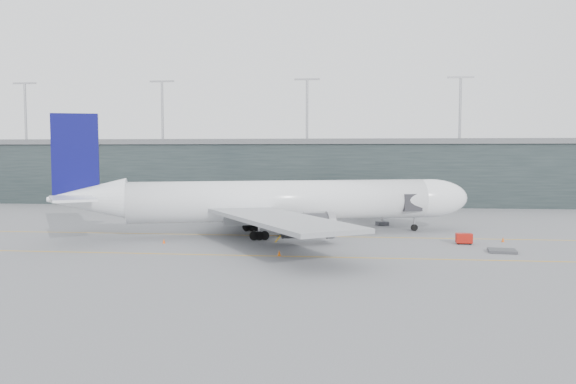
# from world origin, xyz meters

# --- Properties ---
(ground) EXTENTS (320.00, 320.00, 0.00)m
(ground) POSITION_xyz_m (0.00, 0.00, 0.00)
(ground) COLOR slate
(ground) RESTS_ON ground
(taxiline_a) EXTENTS (160.00, 0.25, 0.02)m
(taxiline_a) POSITION_xyz_m (0.00, -4.00, 0.01)
(taxiline_a) COLOR orange
(taxiline_a) RESTS_ON ground
(taxiline_b) EXTENTS (160.00, 0.25, 0.02)m
(taxiline_b) POSITION_xyz_m (0.00, -20.00, 0.01)
(taxiline_b) COLOR orange
(taxiline_b) RESTS_ON ground
(taxiline_lead_main) EXTENTS (0.25, 60.00, 0.02)m
(taxiline_lead_main) POSITION_xyz_m (5.00, 20.00, 0.01)
(taxiline_lead_main) COLOR orange
(taxiline_lead_main) RESTS_ON ground
(terminal) EXTENTS (240.00, 36.00, 29.00)m
(terminal) POSITION_xyz_m (-0.00, 58.00, 7.62)
(terminal) COLOR #1C2627
(terminal) RESTS_ON ground
(main_aircraft) EXTENTS (60.85, 55.97, 17.40)m
(main_aircraft) POSITION_xyz_m (4.47, -2.93, 4.88)
(main_aircraft) COLOR white
(main_aircraft) RESTS_ON ground
(jet_bridge) EXTENTS (18.59, 42.88, 6.04)m
(jet_bridge) POSITION_xyz_m (17.47, 22.10, 4.52)
(jet_bridge) COLOR #28282C
(jet_bridge) RESTS_ON ground
(gse_cart) EXTENTS (2.13, 1.41, 1.42)m
(gse_cart) POSITION_xyz_m (30.00, -8.77, 0.79)
(gse_cart) COLOR #9F130B
(gse_cart) RESTS_ON ground
(baggage_dolly) EXTENTS (3.50, 2.93, 0.32)m
(baggage_dolly) POSITION_xyz_m (33.34, -14.59, 0.19)
(baggage_dolly) COLOR #393A3F
(baggage_dolly) RESTS_ON ground
(uld_a) EXTENTS (2.26, 1.96, 1.80)m
(uld_a) POSITION_xyz_m (-3.93, 9.73, 0.94)
(uld_a) COLOR #3A3A3F
(uld_a) RESTS_ON ground
(uld_b) EXTENTS (2.49, 2.18, 1.94)m
(uld_b) POSITION_xyz_m (-1.27, 11.32, 1.02)
(uld_b) COLOR #3A3A3F
(uld_b) RESTS_ON ground
(uld_c) EXTENTS (2.42, 2.09, 1.93)m
(uld_c) POSITION_xyz_m (-1.12, 11.30, 1.01)
(uld_c) COLOR #3A3A3F
(uld_c) RESTS_ON ground
(cone_nose) EXTENTS (0.41, 0.41, 0.66)m
(cone_nose) POSITION_xyz_m (35.61, -6.42, 0.33)
(cone_nose) COLOR #D74C0B
(cone_nose) RESTS_ON ground
(cone_wing_stbd) EXTENTS (0.43, 0.43, 0.69)m
(cone_wing_stbd) POSITION_xyz_m (6.76, -19.90, 0.34)
(cone_wing_stbd) COLOR orange
(cone_wing_stbd) RESTS_ON ground
(cone_wing_port) EXTENTS (0.42, 0.42, 0.66)m
(cone_wing_port) POSITION_xyz_m (11.22, 12.17, 0.33)
(cone_wing_port) COLOR orange
(cone_wing_port) RESTS_ON ground
(cone_tail) EXTENTS (0.38, 0.38, 0.61)m
(cone_tail) POSITION_xyz_m (-9.63, -12.43, 0.31)
(cone_tail) COLOR #FF530E
(cone_tail) RESTS_ON ground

